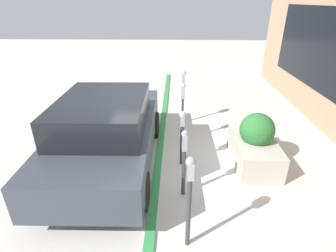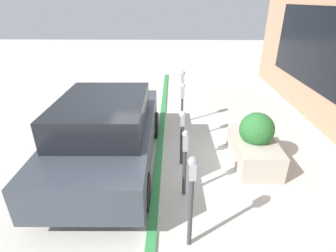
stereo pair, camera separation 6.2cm
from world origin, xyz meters
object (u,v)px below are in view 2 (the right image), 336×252
parking_meter_farthest (182,86)px  parked_car_front (107,131)px  parking_meter_second (185,155)px  parking_meter_fourth (182,102)px  parking_meter_nearest (192,189)px  parking_meter_middle (182,129)px  planter_box (254,144)px

parking_meter_farthest → parked_car_front: (-2.24, 1.67, -0.30)m
parking_meter_second → parking_meter_fourth: parking_meter_fourth is taller
parking_meter_nearest → parking_meter_middle: parking_meter_nearest is taller
parking_meter_middle → parking_meter_fourth: 1.07m
parking_meter_farthest → planter_box: size_ratio=0.96×
parking_meter_nearest → parking_meter_farthest: parking_meter_farthest is taller
parking_meter_middle → parking_meter_farthest: parking_meter_farthest is taller
parking_meter_nearest → planter_box: bearing=-34.5°
parking_meter_second → parking_meter_fourth: 2.09m
parking_meter_middle → parked_car_front: 1.61m
parking_meter_middle → parking_meter_farthest: bearing=-1.7°
parking_meter_nearest → parking_meter_second: bearing=2.0°
parking_meter_nearest → parking_meter_fourth: size_ratio=1.00×
parking_meter_middle → planter_box: bearing=-86.7°
parking_meter_second → parking_meter_middle: bearing=1.0°
parking_meter_second → planter_box: parking_meter_second is taller
parking_meter_nearest → parking_meter_farthest: bearing=-0.1°
planter_box → parked_car_front: size_ratio=0.37×
parked_car_front → parking_meter_nearest: bearing=-142.7°
parking_meter_nearest → parked_car_front: 2.69m
parking_meter_fourth → parking_meter_farthest: parking_meter_farthest is taller
parking_meter_second → parked_car_front: size_ratio=0.31×
parking_meter_second → parked_car_front: bearing=59.2°
parking_meter_nearest → parking_meter_middle: bearing=1.5°
parking_meter_middle → parking_meter_second: bearing=-179.0°
parking_meter_nearest → parking_meter_second: parking_meter_nearest is taller
parking_meter_fourth → planter_box: parking_meter_fourth is taller
parking_meter_fourth → planter_box: (-0.96, -1.58, -0.62)m
planter_box → parked_car_front: (-0.15, 3.21, 0.36)m
parking_meter_second → parking_meter_farthest: size_ratio=0.86×
parking_meter_farthest → parked_car_front: size_ratio=0.36×
parking_meter_nearest → parked_car_front: size_ratio=0.35×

